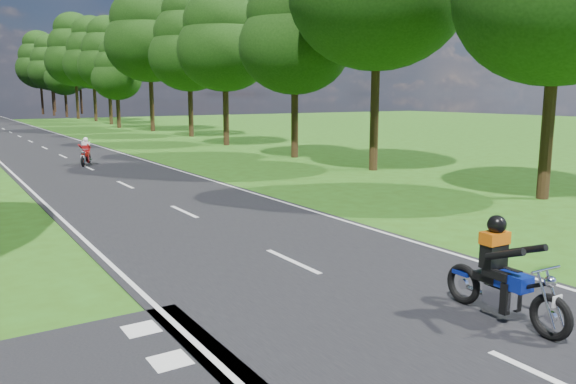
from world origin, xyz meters
TOP-DOWN VIEW (x-y plane):
  - ground at (0.00, 0.00)m, footprint 160.00×160.00m
  - main_road at (0.00, 50.00)m, footprint 7.00×140.00m
  - road_markings at (-0.14, 48.13)m, footprint 7.40×140.00m
  - treeline at (1.43, 60.06)m, footprint 40.00×115.35m
  - rider_near_blue at (1.08, -2.37)m, footprint 0.75×1.99m
  - rider_far_red at (0.17, 21.14)m, footprint 1.17×1.72m

SIDE VIEW (x-z plane):
  - ground at x=0.00m, z-range 0.00..0.00m
  - main_road at x=0.00m, z-range 0.00..0.02m
  - road_markings at x=-0.14m, z-range 0.02..0.03m
  - rider_far_red at x=0.17m, z-range 0.02..1.39m
  - rider_near_blue at x=1.08m, z-range 0.02..1.66m
  - treeline at x=1.43m, z-range 0.86..15.65m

